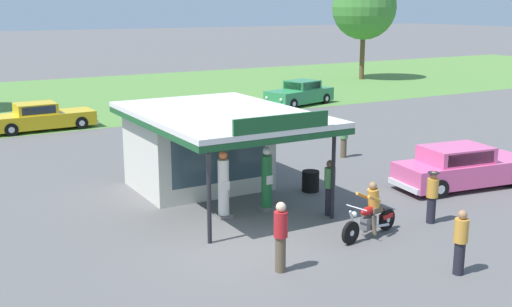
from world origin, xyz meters
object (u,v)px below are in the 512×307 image
(bystander_admiring_sedan, at_px, (432,196))
(spare_tire_stack, at_px, (311,181))
(parked_car_back_row_far_left, at_px, (196,115))
(motorcycle_with_rider, at_px, (371,214))
(bystander_chatting_near_pumps, at_px, (281,235))
(bystander_leaning_by_kiosk, at_px, (330,186))
(gas_pump_offside, at_px, (267,181))
(bystander_standing_back_lot, at_px, (344,138))
(gas_pump_nearside, at_px, (224,187))
(bystander_strolling_foreground, at_px, (460,241))
(featured_classic_sedan, at_px, (463,168))
(parked_car_back_row_centre, at_px, (42,118))
(parked_car_back_row_centre_left, at_px, (300,94))

(bystander_admiring_sedan, xyz_separation_m, spare_tire_stack, (-1.23, 4.48, -0.48))
(parked_car_back_row_far_left, xyz_separation_m, spare_tire_stack, (-1.30, -12.38, -0.35))
(motorcycle_with_rider, distance_m, bystander_chatting_near_pumps, 3.54)
(bystander_leaning_by_kiosk, relative_size, bystander_chatting_near_pumps, 0.99)
(gas_pump_offside, distance_m, bystander_admiring_sedan, 5.02)
(motorcycle_with_rider, height_order, bystander_standing_back_lot, bystander_standing_back_lot)
(gas_pump_offside, bearing_deg, gas_pump_nearside, 180.00)
(gas_pump_offside, distance_m, motorcycle_with_rider, 3.73)
(motorcycle_with_rider, distance_m, bystander_strolling_foreground, 3.05)
(spare_tire_stack, bearing_deg, bystander_chatting_near_pumps, -130.78)
(gas_pump_offside, bearing_deg, motorcycle_with_rider, -69.69)
(featured_classic_sedan, height_order, parked_car_back_row_far_left, parked_car_back_row_far_left)
(spare_tire_stack, bearing_deg, gas_pump_nearside, -165.89)
(parked_car_back_row_centre, bearing_deg, spare_tire_stack, -70.12)
(bystander_strolling_foreground, distance_m, bystander_leaning_by_kiosk, 5.11)
(motorcycle_with_rider, xyz_separation_m, parked_car_back_row_centre_left, (11.56, 20.81, 0.05))
(featured_classic_sedan, bearing_deg, bystander_leaning_by_kiosk, -178.53)
(gas_pump_nearside, bearing_deg, parked_car_back_row_centre_left, 50.33)
(featured_classic_sedan, height_order, spare_tire_stack, featured_classic_sedan)
(bystander_chatting_near_pumps, bearing_deg, parked_car_back_row_centre, 93.40)
(gas_pump_nearside, relative_size, motorcycle_with_rider, 0.93)
(parked_car_back_row_centre_left, distance_m, bystander_strolling_foreground, 26.42)
(gas_pump_nearside, height_order, parked_car_back_row_far_left, gas_pump_nearside)
(motorcycle_with_rider, xyz_separation_m, bystander_admiring_sedan, (2.30, -0.02, 0.19))
(bystander_leaning_by_kiosk, bearing_deg, bystander_admiring_sedan, -43.66)
(gas_pump_nearside, bearing_deg, parked_car_back_row_far_left, 68.81)
(parked_car_back_row_far_left, bearing_deg, bystander_admiring_sedan, -90.22)
(bystander_chatting_near_pumps, xyz_separation_m, bystander_admiring_sedan, (5.74, 0.75, -0.10))
(motorcycle_with_rider, xyz_separation_m, bystander_strolling_foreground, (0.20, -3.03, 0.20))
(gas_pump_offside, height_order, parked_car_back_row_centre, gas_pump_offside)
(parked_car_back_row_centre_left, relative_size, bystander_standing_back_lot, 3.22)
(bystander_strolling_foreground, relative_size, bystander_standing_back_lot, 1.00)
(motorcycle_with_rider, height_order, parked_car_back_row_far_left, motorcycle_with_rider)
(parked_car_back_row_far_left, height_order, spare_tire_stack, parked_car_back_row_far_left)
(gas_pump_nearside, height_order, bystander_leaning_by_kiosk, gas_pump_nearside)
(gas_pump_offside, bearing_deg, bystander_leaning_by_kiosk, -45.31)
(bystander_chatting_near_pumps, bearing_deg, bystander_leaning_by_kiosk, 38.64)
(gas_pump_offside, xyz_separation_m, bystander_standing_back_lot, (6.42, 4.38, -0.08))
(bystander_admiring_sedan, relative_size, bystander_standing_back_lot, 0.98)
(parked_car_back_row_centre_left, height_order, bystander_strolling_foreground, bystander_strolling_foreground)
(gas_pump_offside, height_order, bystander_leaning_by_kiosk, gas_pump_offside)
(featured_classic_sedan, relative_size, bystander_strolling_foreground, 3.33)
(motorcycle_with_rider, bearing_deg, parked_car_back_row_centre, 102.96)
(gas_pump_nearside, relative_size, parked_car_back_row_centre, 0.39)
(gas_pump_offside, bearing_deg, parked_car_back_row_centre, 101.38)
(motorcycle_with_rider, distance_m, parked_car_back_row_far_left, 17.00)
(bystander_leaning_by_kiosk, height_order, bystander_admiring_sedan, bystander_leaning_by_kiosk)
(gas_pump_nearside, relative_size, parked_car_back_row_centre_left, 0.40)
(parked_car_back_row_centre_left, relative_size, bystander_chatting_near_pumps, 2.95)
(featured_classic_sedan, height_order, bystander_strolling_foreground, bystander_strolling_foreground)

